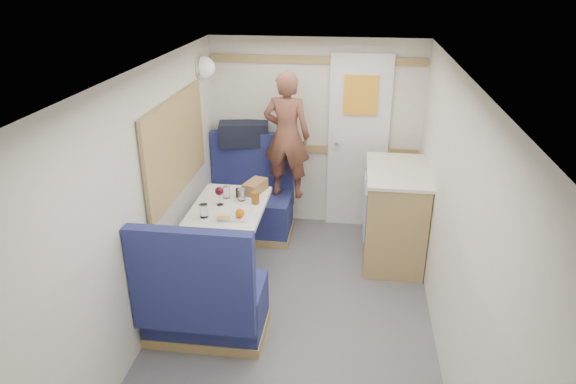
# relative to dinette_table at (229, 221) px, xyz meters

# --- Properties ---
(floor) EXTENTS (4.50, 4.50, 0.00)m
(floor) POSITION_rel_dinette_table_xyz_m (0.65, -1.00, -0.57)
(floor) COLOR #515156
(floor) RESTS_ON ground
(ceiling) EXTENTS (4.50, 4.50, 0.00)m
(ceiling) POSITION_rel_dinette_table_xyz_m (0.65, -1.00, 1.43)
(ceiling) COLOR silver
(ceiling) RESTS_ON wall_back
(wall_back) EXTENTS (2.20, 0.02, 2.00)m
(wall_back) POSITION_rel_dinette_table_xyz_m (0.65, 1.25, 0.43)
(wall_back) COLOR silver
(wall_back) RESTS_ON floor
(wall_left) EXTENTS (0.02, 4.50, 2.00)m
(wall_left) POSITION_rel_dinette_table_xyz_m (-0.45, -1.00, 0.43)
(wall_left) COLOR silver
(wall_left) RESTS_ON floor
(wall_right) EXTENTS (0.02, 4.50, 2.00)m
(wall_right) POSITION_rel_dinette_table_xyz_m (1.75, -1.00, 0.43)
(wall_right) COLOR silver
(wall_right) RESTS_ON floor
(oak_trim_low) EXTENTS (2.15, 0.02, 0.08)m
(oak_trim_low) POSITION_rel_dinette_table_xyz_m (0.65, 1.23, 0.28)
(oak_trim_low) COLOR olive
(oak_trim_low) RESTS_ON wall_back
(oak_trim_high) EXTENTS (2.15, 0.02, 0.08)m
(oak_trim_high) POSITION_rel_dinette_table_xyz_m (0.65, 1.23, 1.21)
(oak_trim_high) COLOR olive
(oak_trim_high) RESTS_ON wall_back
(side_window) EXTENTS (0.04, 1.30, 0.72)m
(side_window) POSITION_rel_dinette_table_xyz_m (-0.43, 0.00, 0.68)
(side_window) COLOR #99A88F
(side_window) RESTS_ON wall_left
(rear_door) EXTENTS (0.62, 0.12, 1.86)m
(rear_door) POSITION_rel_dinette_table_xyz_m (1.10, 1.22, 0.41)
(rear_door) COLOR white
(rear_door) RESTS_ON wall_back
(dinette_table) EXTENTS (0.62, 0.92, 0.72)m
(dinette_table) POSITION_rel_dinette_table_xyz_m (0.00, 0.00, 0.00)
(dinette_table) COLOR white
(dinette_table) RESTS_ON floor
(bench_far) EXTENTS (0.90, 0.59, 1.05)m
(bench_far) POSITION_rel_dinette_table_xyz_m (-0.00, 0.86, -0.27)
(bench_far) COLOR navy
(bench_far) RESTS_ON floor
(bench_near) EXTENTS (0.90, 0.59, 1.05)m
(bench_near) POSITION_rel_dinette_table_xyz_m (-0.00, -0.86, -0.27)
(bench_near) COLOR navy
(bench_near) RESTS_ON floor
(ledge) EXTENTS (0.90, 0.14, 0.04)m
(ledge) POSITION_rel_dinette_table_xyz_m (-0.00, 1.12, 0.31)
(ledge) COLOR olive
(ledge) RESTS_ON bench_far
(dome_light) EXTENTS (0.20, 0.20, 0.20)m
(dome_light) POSITION_rel_dinette_table_xyz_m (-0.39, 0.85, 1.18)
(dome_light) COLOR white
(dome_light) RESTS_ON wall_left
(galley_counter) EXTENTS (0.57, 0.92, 0.92)m
(galley_counter) POSITION_rel_dinette_table_xyz_m (1.47, 0.55, -0.10)
(galley_counter) COLOR olive
(galley_counter) RESTS_ON floor
(person) EXTENTS (0.49, 0.34, 1.28)m
(person) POSITION_rel_dinette_table_xyz_m (0.39, 0.90, 0.53)
(person) COLOR brown
(person) RESTS_ON bench_far
(duffel_bag) EXTENTS (0.54, 0.33, 0.24)m
(duffel_bag) POSITION_rel_dinette_table_xyz_m (-0.09, 1.12, 0.46)
(duffel_bag) COLOR black
(duffel_bag) RESTS_ON ledge
(tray) EXTENTS (0.25, 0.32, 0.02)m
(tray) POSITION_rel_dinette_table_xyz_m (0.12, -0.15, 0.16)
(tray) COLOR white
(tray) RESTS_ON dinette_table
(orange_fruit) EXTENTS (0.07, 0.07, 0.07)m
(orange_fruit) POSITION_rel_dinette_table_xyz_m (0.16, -0.24, 0.21)
(orange_fruit) COLOR orange
(orange_fruit) RESTS_ON tray
(cheese_block) EXTENTS (0.11, 0.08, 0.04)m
(cheese_block) POSITION_rel_dinette_table_xyz_m (0.03, -0.28, 0.19)
(cheese_block) COLOR #F4E58D
(cheese_block) RESTS_ON tray
(wine_glass) EXTENTS (0.08, 0.08, 0.17)m
(wine_glass) POSITION_rel_dinette_table_xyz_m (-0.08, 0.01, 0.28)
(wine_glass) COLOR white
(wine_glass) RESTS_ON dinette_table
(tumbler_left) EXTENTS (0.07, 0.07, 0.11)m
(tumbler_left) POSITION_rel_dinette_table_xyz_m (-0.15, -0.24, 0.21)
(tumbler_left) COLOR white
(tumbler_left) RESTS_ON dinette_table
(tumbler_mid) EXTENTS (0.07, 0.07, 0.11)m
(tumbler_mid) POSITION_rel_dinette_table_xyz_m (-0.05, 0.16, 0.21)
(tumbler_mid) COLOR silver
(tumbler_mid) RESTS_ON dinette_table
(tumbler_right) EXTENTS (0.07, 0.07, 0.11)m
(tumbler_right) POSITION_rel_dinette_table_xyz_m (0.09, 0.12, 0.21)
(tumbler_right) COLOR silver
(tumbler_right) RESTS_ON dinette_table
(beer_glass) EXTENTS (0.07, 0.07, 0.11)m
(beer_glass) POSITION_rel_dinette_table_xyz_m (0.22, 0.08, 0.21)
(beer_glass) COLOR brown
(beer_glass) RESTS_ON dinette_table
(pepper_grinder) EXTENTS (0.03, 0.03, 0.09)m
(pepper_grinder) POSITION_rel_dinette_table_xyz_m (0.04, 0.18, 0.20)
(pepper_grinder) COLOR black
(pepper_grinder) RESTS_ON dinette_table
(bread_loaf) EXTENTS (0.21, 0.29, 0.11)m
(bread_loaf) POSITION_rel_dinette_table_xyz_m (0.18, 0.32, 0.21)
(bread_loaf) COLOR brown
(bread_loaf) RESTS_ON dinette_table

